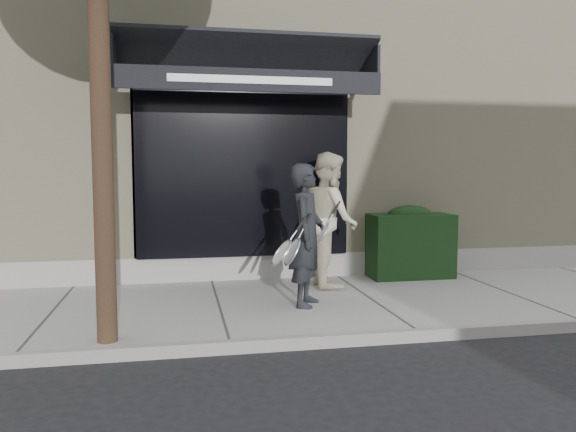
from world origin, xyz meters
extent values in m
plane|color=black|center=(0.00, 0.00, 0.00)|extent=(80.00, 80.00, 0.00)
cube|color=gray|center=(0.00, 0.00, 0.06)|extent=(20.00, 3.00, 0.12)
cube|color=gray|center=(0.00, -1.55, 0.07)|extent=(20.00, 0.10, 0.14)
cube|color=#C3BB95|center=(0.00, 5.00, 2.75)|extent=(14.00, 7.00, 5.50)
cube|color=gray|center=(0.00, 1.70, 0.25)|extent=(14.02, 0.42, 0.50)
cube|color=black|center=(-1.50, 1.55, 1.80)|extent=(3.20, 0.30, 2.60)
cube|color=gray|center=(-3.10, 1.70, 1.80)|extent=(0.08, 0.40, 2.60)
cube|color=gray|center=(0.10, 1.70, 1.80)|extent=(0.08, 0.40, 2.60)
cube|color=gray|center=(-1.50, 1.70, 3.14)|extent=(3.36, 0.40, 0.12)
cube|color=black|center=(-1.50, 1.00, 3.40)|extent=(3.60, 1.03, 0.55)
cube|color=black|center=(-1.50, 0.50, 3.01)|extent=(3.60, 0.05, 0.30)
cube|color=white|center=(-1.50, 0.47, 3.01)|extent=(2.20, 0.01, 0.10)
cube|color=black|center=(-3.28, 1.00, 3.32)|extent=(0.04, 1.00, 0.45)
cube|color=black|center=(0.28, 1.00, 3.32)|extent=(0.04, 1.00, 0.45)
cube|color=black|center=(1.10, 1.25, 0.62)|extent=(1.30, 0.70, 1.00)
ellipsoid|color=black|center=(1.10, 1.25, 1.12)|extent=(0.71, 0.38, 0.27)
cylinder|color=black|center=(-3.20, -1.30, 2.40)|extent=(0.20, 0.20, 4.80)
imported|color=black|center=(-0.91, -0.24, 1.01)|extent=(0.65, 0.77, 1.78)
torus|color=silver|center=(-1.15, -0.49, 0.84)|extent=(0.19, 0.32, 0.28)
cylinder|color=silver|center=(-1.15, -0.49, 0.84)|extent=(0.15, 0.28, 0.24)
cylinder|color=silver|center=(-1.15, -0.49, 0.84)|extent=(0.17, 0.04, 0.10)
cylinder|color=black|center=(-1.15, -0.49, 0.84)|extent=(0.19, 0.05, 0.12)
torus|color=silver|center=(-1.30, -0.58, 0.85)|extent=(0.24, 0.33, 0.26)
cylinder|color=silver|center=(-1.30, -0.58, 0.85)|extent=(0.20, 0.29, 0.22)
cylinder|color=silver|center=(-1.30, -0.58, 0.85)|extent=(0.16, 0.04, 0.12)
cylinder|color=black|center=(-1.30, -0.58, 0.85)|extent=(0.18, 0.06, 0.15)
imported|color=beige|center=(-0.31, 0.87, 1.10)|extent=(0.74, 0.95, 1.96)
torus|color=silver|center=(-0.51, 0.53, 0.93)|extent=(0.18, 0.31, 0.28)
cylinder|color=silver|center=(-0.51, 0.53, 0.93)|extent=(0.14, 0.27, 0.24)
cylinder|color=silver|center=(-0.51, 0.53, 0.93)|extent=(0.17, 0.02, 0.11)
cylinder|color=black|center=(-0.51, 0.53, 0.93)|extent=(0.19, 0.04, 0.13)
camera|label=1|loc=(-2.49, -7.02, 1.86)|focal=35.00mm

